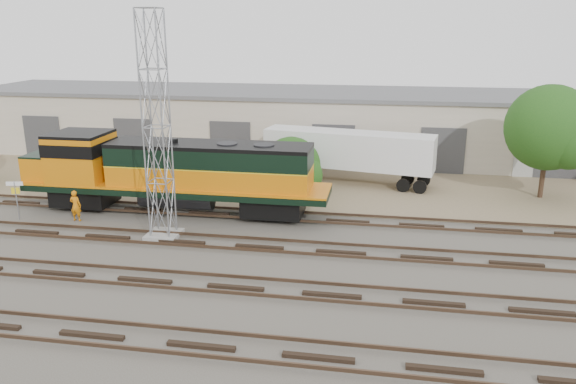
% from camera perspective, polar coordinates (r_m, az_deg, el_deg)
% --- Properties ---
extents(ground, '(140.00, 140.00, 0.00)m').
position_cam_1_polar(ground, '(26.36, -3.63, -6.94)').
color(ground, '#47423A').
rests_on(ground, ground).
extents(dirt_strip, '(80.00, 16.00, 0.02)m').
position_cam_1_polar(dirt_strip, '(40.30, 1.31, 1.48)').
color(dirt_strip, '#726047').
rests_on(dirt_strip, ground).
extents(tracks, '(80.00, 20.40, 0.28)m').
position_cam_1_polar(tracks, '(23.69, -5.34, -9.61)').
color(tracks, black).
rests_on(tracks, ground).
extents(warehouse, '(58.40, 10.40, 5.30)m').
position_cam_1_polar(warehouse, '(47.45, 2.85, 7.04)').
color(warehouse, beige).
rests_on(warehouse, ground).
extents(locomotive, '(17.84, 3.13, 4.29)m').
position_cam_1_polar(locomotive, '(32.83, -11.91, 2.02)').
color(locomotive, black).
rests_on(locomotive, tracks).
extents(signal_tower, '(1.66, 1.66, 11.28)m').
position_cam_1_polar(signal_tower, '(28.41, -13.16, 5.98)').
color(signal_tower, gray).
rests_on(signal_tower, ground).
extents(sign_post, '(0.91, 0.23, 2.25)m').
position_cam_1_polar(sign_post, '(34.66, -25.93, -0.06)').
color(sign_post, gray).
rests_on(sign_post, ground).
extents(worker, '(0.65, 0.43, 1.76)m').
position_cam_1_polar(worker, '(33.36, -20.77, -1.30)').
color(worker, orange).
rests_on(worker, ground).
extents(semi_trailer, '(11.83, 4.38, 3.57)m').
position_cam_1_polar(semi_trailer, '(38.64, 6.53, 4.13)').
color(semi_trailer, white).
rests_on(semi_trailer, ground).
extents(tree_mid, '(4.07, 3.87, 3.87)m').
position_cam_1_polar(tree_mid, '(36.30, 0.59, 2.40)').
color(tree_mid, '#382619').
rests_on(tree_mid, ground).
extents(tree_east, '(5.54, 5.28, 7.13)m').
position_cam_1_polar(tree_east, '(38.02, 25.43, 5.66)').
color(tree_east, '#382619').
rests_on(tree_east, ground).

